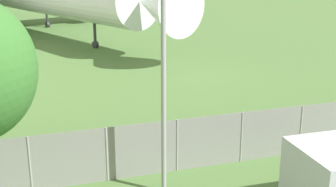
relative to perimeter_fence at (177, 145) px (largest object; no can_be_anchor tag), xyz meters
The scene contains 2 objects.
perimeter_fence is the anchor object (origin of this frame).
light_mast 4.63m from the perimeter_fence, 124.08° to the right, with size 0.44×0.44×8.86m.
Camera 1 is at (-4.99, -4.94, 7.74)m, focal length 50.00 mm.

